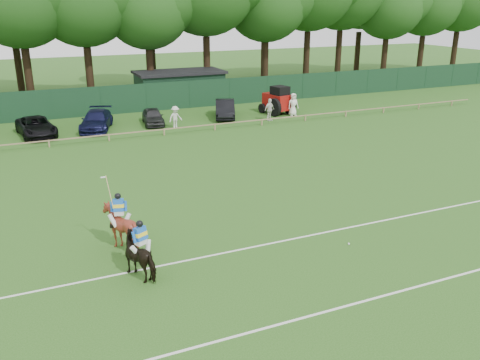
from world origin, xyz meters
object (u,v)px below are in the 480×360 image
utility_shed (180,87)px  spectator_mid (269,110)px  sedan_navy (96,120)px  polo_ball (349,244)px  spectator_left (175,117)px  hatch_grey (153,116)px  spectator_right (293,105)px  tractor (278,101)px  estate_black (225,109)px  horse_dark (142,256)px  suv_black (36,127)px  horse_chestnut (120,227)px

utility_shed → spectator_mid: bearing=-68.2°
sedan_navy → polo_ball: 24.94m
sedan_navy → utility_shed: 12.39m
sedan_navy → spectator_mid: 13.77m
sedan_navy → spectator_left: bearing=-1.8°
hatch_grey → utility_shed: utility_shed is taller
sedan_navy → hatch_grey: 4.41m
spectator_mid → spectator_right: bearing=-1.6°
polo_ball → tractor: (9.23, 23.72, 1.11)m
estate_black → utility_shed: 8.32m
horse_dark → utility_shed: (11.25, 31.40, 0.76)m
suv_black → tractor: size_ratio=1.52×
spectator_mid → polo_ball: (-7.35, -21.61, -0.87)m
spectator_right → polo_ball: 24.71m
suv_black → hatch_grey: suv_black is taller
sedan_navy → spectator_mid: spectator_mid is taller
horse_chestnut → hatch_grey: horse_chestnut is taller
estate_black → spectator_mid: bearing=-21.1°
spectator_right → horse_dark: bearing=-128.4°
spectator_right → tractor: 1.48m
horse_chestnut → suv_black: size_ratio=0.37×
horse_dark → sedan_navy: bearing=-121.6°
horse_dark → estate_black: 26.46m
polo_ball → sedan_navy: bearing=104.4°
estate_black → polo_ball: (-4.47, -24.21, -0.70)m
spectator_mid → sedan_navy: bearing=149.2°
tractor → horse_chestnut: bearing=-144.1°
spectator_mid → tractor: tractor is taller
horse_dark → estate_black: size_ratio=0.41×
spectator_left → spectator_right: spectator_right is taller
hatch_grey → tractor: size_ratio=1.15×
horse_dark → polo_ball: bearing=146.6°
spectator_right → utility_shed: utility_shed is taller
horse_chestnut → hatch_grey: bearing=-92.2°
spectator_mid → estate_black: bearing=117.8°
suv_black → spectator_right: 20.67m
hatch_grey → estate_black: estate_black is taller
spectator_left → estate_black: bearing=6.8°
hatch_grey → spectator_left: bearing=-50.9°
spectator_right → tractor: tractor is taller
spectator_mid → utility_shed: size_ratio=0.22×
horse_dark → spectator_left: 22.49m
horse_chestnut → estate_black: (12.92, 20.78, -0.16)m
spectator_mid → horse_chestnut: bearing=-151.1°
hatch_grey → spectator_left: 2.42m
spectator_left → spectator_mid: 7.89m
spectator_left → utility_shed: 10.88m
utility_shed → tractor: 10.64m
sedan_navy → estate_black: 10.65m
horse_dark → spectator_left: size_ratio=1.06×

